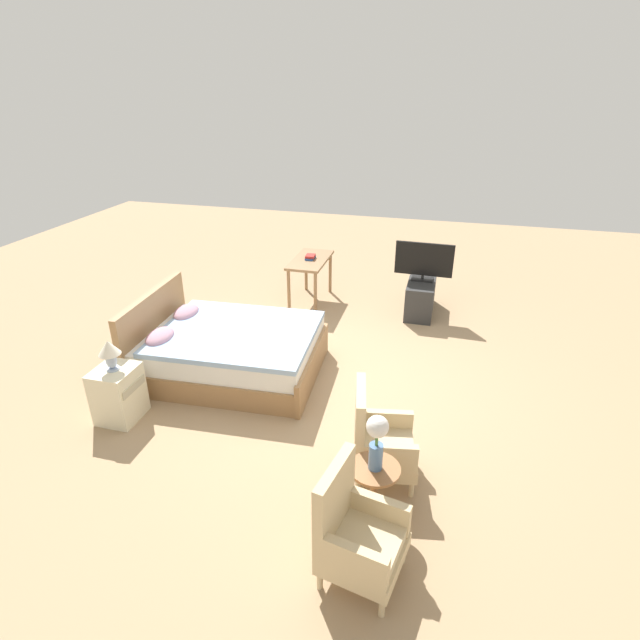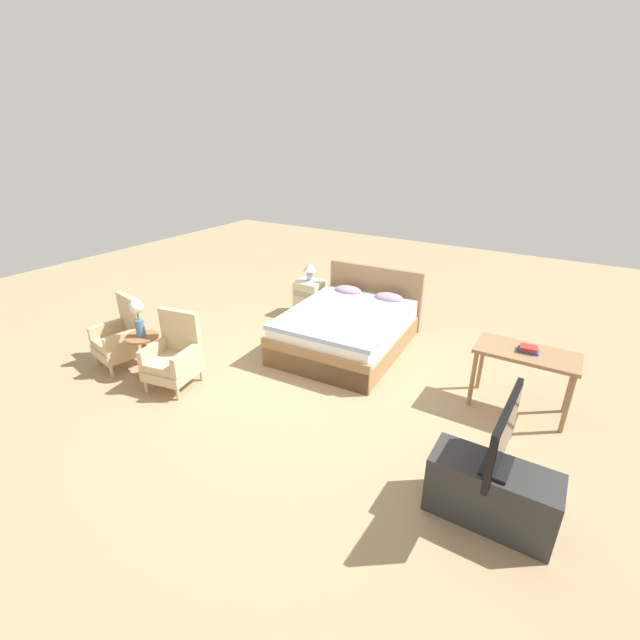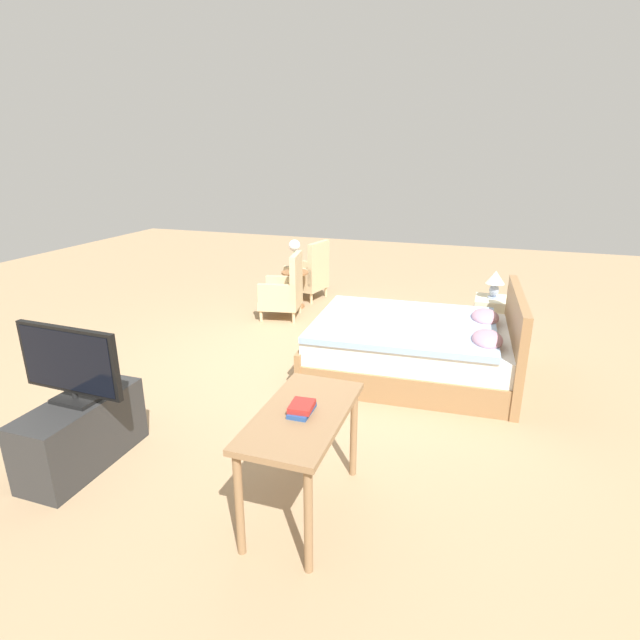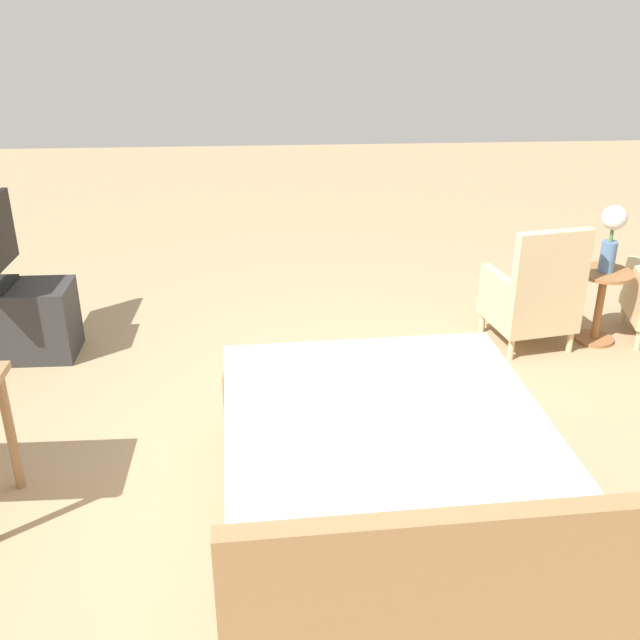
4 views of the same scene
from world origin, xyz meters
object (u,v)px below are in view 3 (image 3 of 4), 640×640
(table_lamp, at_px, (495,281))
(bed, at_px, (415,348))
(tv_stand, at_px, (82,433))
(vanity_desk, at_px, (302,427))
(book_stack, at_px, (302,408))
(nightstand, at_px, (490,322))
(armchair_by_window_left, at_px, (309,275))
(side_table, at_px, (295,285))
(flower_vase, at_px, (295,252))
(tv_flatscreen, at_px, (69,364))
(armchair_by_window_right, at_px, (284,292))

(table_lamp, bearing_deg, bed, -32.46)
(tv_stand, height_order, vanity_desk, vanity_desk)
(book_stack, bearing_deg, tv_stand, -88.44)
(vanity_desk, bearing_deg, nightstand, 162.57)
(bed, distance_m, book_stack, 2.42)
(bed, height_order, nightstand, bed)
(armchair_by_window_left, relative_size, table_lamp, 2.79)
(armchair_by_window_left, xyz_separation_m, table_lamp, (1.19, 2.75, 0.43))
(side_table, relative_size, flower_vase, 1.14)
(tv_stand, distance_m, tv_flatscreen, 0.56)
(tv_stand, bearing_deg, bed, 138.65)
(tv_stand, height_order, tv_flatscreen, tv_flatscreen)
(bed, height_order, vanity_desk, bed)
(vanity_desk, bearing_deg, tv_flatscreen, -88.24)
(nightstand, distance_m, tv_flatscreen, 4.57)
(armchair_by_window_right, height_order, side_table, armchair_by_window_right)
(table_lamp, distance_m, book_stack, 3.66)
(armchair_by_window_left, xyz_separation_m, book_stack, (4.68, 1.66, 0.38))
(armchair_by_window_left, distance_m, book_stack, 4.98)
(bed, relative_size, tv_stand, 2.23)
(table_lamp, relative_size, vanity_desk, 0.32)
(flower_vase, bearing_deg, tv_stand, -0.55)
(vanity_desk, bearing_deg, tv_stand, -88.32)
(armchair_by_window_left, distance_m, table_lamp, 3.03)
(bed, height_order, armchair_by_window_right, bed)
(side_table, xyz_separation_m, table_lamp, (0.68, 2.80, 0.46))
(armchair_by_window_right, distance_m, book_stack, 4.04)
(armchair_by_window_right, relative_size, vanity_desk, 0.88)
(bed, height_order, flower_vase, flower_vase)
(bed, relative_size, side_table, 3.92)
(table_lamp, height_order, tv_flatscreen, tv_flatscreen)
(bed, height_order, table_lamp, bed)
(table_lamp, height_order, vanity_desk, table_lamp)
(tv_flatscreen, bearing_deg, vanity_desk, 91.76)
(side_table, xyz_separation_m, nightstand, (0.68, 2.80, -0.05))
(side_table, height_order, nightstand, nightstand)
(bed, xyz_separation_m, table_lamp, (-1.14, 0.73, 0.51))
(nightstand, xyz_separation_m, tv_stand, (3.54, -2.84, -0.03))
(armchair_by_window_right, relative_size, flower_vase, 1.93)
(nightstand, relative_size, table_lamp, 1.79)
(armchair_by_window_right, bearing_deg, book_stack, 24.33)
(armchair_by_window_left, relative_size, flower_vase, 1.93)
(table_lamp, bearing_deg, armchair_by_window_left, -113.37)
(bed, relative_size, table_lamp, 6.48)
(tv_flatscreen, bearing_deg, side_table, 179.45)
(vanity_desk, bearing_deg, side_table, -157.81)
(armchair_by_window_right, xyz_separation_m, tv_flatscreen, (3.71, -0.08, 0.45))
(nightstand, bearing_deg, table_lamp, 90.00)
(side_table, relative_size, tv_stand, 0.57)
(armchair_by_window_left, distance_m, nightstand, 3.00)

